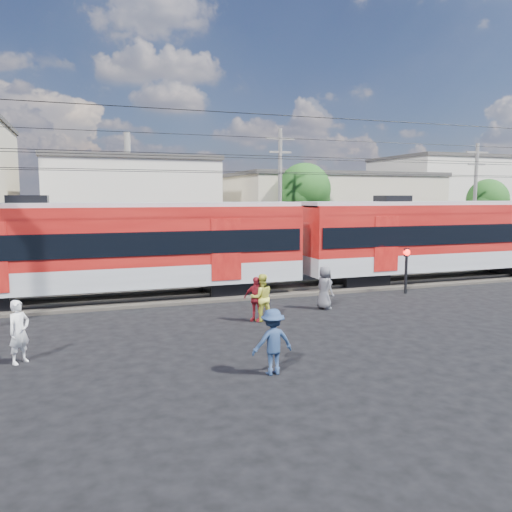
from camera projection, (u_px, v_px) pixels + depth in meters
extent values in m
plane|color=black|center=(280.00, 344.00, 15.06)|extent=(120.00, 120.00, 0.00)
cube|color=#2D2823|center=(214.00, 293.00, 22.56)|extent=(70.00, 3.40, 0.12)
cube|color=#59544C|center=(218.00, 294.00, 21.84)|extent=(70.00, 0.12, 0.12)
cube|color=#59544C|center=(210.00, 288.00, 23.25)|extent=(70.00, 0.12, 0.12)
cube|color=black|center=(231.00, 286.00, 22.79)|extent=(2.40, 2.20, 0.70)
cube|color=#999CA1|center=(115.00, 275.00, 21.03)|extent=(16.00, 3.00, 0.90)
cube|color=maroon|center=(113.00, 236.00, 20.83)|extent=(16.00, 3.00, 2.40)
cube|color=black|center=(113.00, 242.00, 20.86)|extent=(15.68, 3.08, 0.95)
cube|color=#999CA1|center=(112.00, 206.00, 20.68)|extent=(16.00, 2.60, 0.25)
cube|color=black|center=(357.00, 278.00, 24.92)|extent=(2.40, 2.20, 0.70)
cube|color=#999CA1|center=(442.00, 258.00, 26.49)|extent=(16.00, 3.00, 0.90)
cube|color=maroon|center=(443.00, 227.00, 26.29)|extent=(16.00, 3.00, 2.40)
cube|color=black|center=(443.00, 232.00, 26.32)|extent=(15.68, 3.08, 0.95)
cube|color=#999CA1|center=(444.00, 204.00, 26.15)|extent=(16.00, 2.60, 0.25)
cylinder|color=black|center=(217.00, 171.00, 21.25)|extent=(70.00, 0.03, 0.03)
cylinder|color=black|center=(209.00, 173.00, 22.57)|extent=(70.00, 0.03, 0.03)
cylinder|color=black|center=(217.00, 154.00, 21.17)|extent=(70.00, 0.03, 0.03)
cylinder|color=black|center=(209.00, 157.00, 22.48)|extent=(70.00, 0.03, 0.03)
cylinder|color=black|center=(235.00, 113.00, 18.39)|extent=(70.00, 0.03, 0.03)
cylinder|color=black|center=(195.00, 135.00, 24.96)|extent=(70.00, 0.03, 0.03)
cube|color=beige|center=(129.00, 208.00, 39.32)|extent=(12.00, 12.00, 7.00)
cube|color=#3F3D3A|center=(128.00, 161.00, 38.89)|extent=(12.24, 12.24, 0.30)
cube|color=#BBAF8F|center=(329.00, 214.00, 41.77)|extent=(16.00, 10.00, 6.00)
cube|color=#3F3D3A|center=(329.00, 176.00, 41.40)|extent=(16.32, 10.20, 0.30)
cube|color=beige|center=(435.00, 201.00, 49.96)|extent=(10.00, 10.00, 8.00)
cube|color=#3F3D3A|center=(437.00, 159.00, 49.46)|extent=(10.20, 10.20, 0.30)
cylinder|color=slate|center=(280.00, 199.00, 30.58)|extent=(0.24, 0.24, 8.50)
cube|color=slate|center=(280.00, 139.00, 30.14)|extent=(1.80, 0.12, 0.12)
cube|color=slate|center=(280.00, 152.00, 30.24)|extent=(1.40, 0.12, 0.12)
cylinder|color=slate|center=(475.00, 203.00, 34.22)|extent=(0.24, 0.24, 8.00)
cube|color=slate|center=(477.00, 152.00, 33.82)|extent=(1.80, 0.12, 0.12)
cube|color=slate|center=(477.00, 164.00, 33.91)|extent=(1.40, 0.12, 0.12)
cylinder|color=#382619|center=(304.00, 232.00, 34.64)|extent=(0.36, 0.36, 3.92)
sphere|color=#1F4F16|center=(304.00, 190.00, 34.29)|extent=(3.64, 3.64, 3.64)
sphere|color=#1F4F16|center=(310.00, 200.00, 34.85)|extent=(2.80, 2.80, 2.80)
cylinder|color=#382619|center=(486.00, 232.00, 38.61)|extent=(0.36, 0.36, 3.36)
sphere|color=#1F4F16|center=(488.00, 199.00, 38.31)|extent=(3.12, 3.12, 3.12)
sphere|color=#1F4F16|center=(490.00, 207.00, 38.86)|extent=(2.40, 2.40, 2.40)
imported|color=white|center=(19.00, 332.00, 13.23)|extent=(0.73, 0.73, 1.71)
imported|color=#D5D442|center=(262.00, 298.00, 17.73)|extent=(0.87, 0.71, 1.70)
imported|color=navy|center=(273.00, 342.00, 12.42)|extent=(1.12, 0.70, 1.66)
imported|color=maroon|center=(256.00, 299.00, 17.75)|extent=(0.94, 0.93, 1.60)
imported|color=#535359|center=(325.00, 288.00, 19.65)|extent=(0.72, 0.94, 1.71)
cylinder|color=black|center=(406.00, 272.00, 22.78)|extent=(0.13, 0.13, 1.95)
sphere|color=#FF140C|center=(407.00, 252.00, 22.67)|extent=(0.30, 0.30, 0.30)
cube|color=black|center=(407.00, 252.00, 22.67)|extent=(0.27, 0.06, 0.38)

